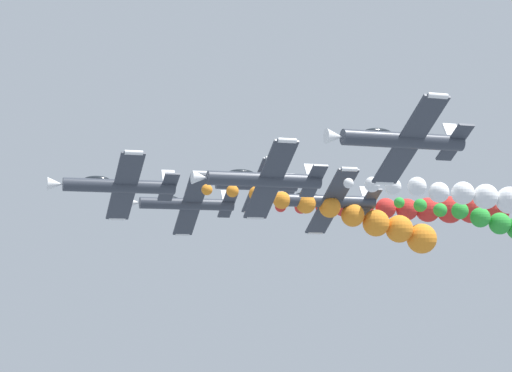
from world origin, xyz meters
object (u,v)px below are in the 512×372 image
at_px(airplane_lead, 118,186).
at_px(airplane_right_inner, 185,204).
at_px(airplane_left_inner, 263,179).
at_px(airplane_left_outer, 325,201).
at_px(airplane_trailing, 255,185).
at_px(airplane_right_outer, 401,140).

bearing_deg(airplane_lead, airplane_right_inner, -38.70).
relative_size(airplane_left_inner, airplane_left_outer, 1.00).
bearing_deg(airplane_left_inner, airplane_left_outer, -48.25).
distance_m(airplane_lead, airplane_left_outer, 18.07).
bearing_deg(airplane_trailing, airplane_lead, 135.54).
bearing_deg(airplane_right_inner, airplane_lead, 141.30).
height_order(airplane_lead, airplane_right_outer, airplane_right_outer).
distance_m(airplane_right_outer, airplane_trailing, 34.26).
xyz_separation_m(airplane_left_inner, airplane_right_inner, (16.87, 2.11, -0.52)).
height_order(airplane_lead, airplane_right_inner, airplane_lead).
height_order(airplane_left_inner, airplane_left_outer, airplane_left_inner).
distance_m(airplane_lead, airplane_trailing, 24.79).
bearing_deg(airplane_lead, airplane_right_outer, -134.82).
bearing_deg(airplane_lead, airplane_trailing, -44.46).
xyz_separation_m(airplane_lead, airplane_left_outer, (0.16, -18.06, -0.73)).
bearing_deg(airplane_left_outer, airplane_trailing, 2.54).
xyz_separation_m(airplane_left_outer, airplane_right_outer, (-16.80, 1.31, 2.72)).
bearing_deg(airplane_right_inner, airplane_trailing, -50.38).
distance_m(airplane_left_inner, airplane_left_outer, 10.87).
bearing_deg(airplane_right_outer, airplane_lead, 45.18).
bearing_deg(airplane_trailing, airplane_left_outer, -177.46).
relative_size(airplane_right_inner, airplane_left_outer, 1.00).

